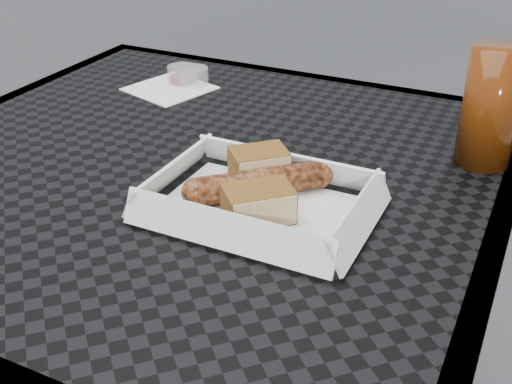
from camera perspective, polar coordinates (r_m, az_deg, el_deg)
patio_table at (r=0.88m, az=-5.74°, el=-1.71°), size 0.80×0.80×0.74m
food_tray at (r=0.73m, az=0.34°, el=-1.58°), size 0.22×0.15×0.00m
bratwurst at (r=0.74m, az=0.28°, el=0.80°), size 0.14×0.14×0.03m
bread_near at (r=0.77m, az=0.27°, el=2.33°), size 0.08×0.08×0.04m
bread_far at (r=0.70m, az=0.20°, el=-1.03°), size 0.09×0.09×0.04m
veg_garnish at (r=0.67m, az=2.12°, el=-4.29°), size 0.03×0.03×0.00m
napkin at (r=1.10m, az=-7.67°, el=9.10°), size 0.15×0.15×0.00m
condiment_cup_sauce at (r=1.12m, az=-6.58°, el=10.31°), size 0.05×0.05×0.03m
condiment_cup_empty at (r=1.11m, az=-5.56°, el=10.18°), size 0.05×0.05×0.03m
drink_glass at (r=0.86m, az=20.14°, el=7.10°), size 0.07×0.07×0.15m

